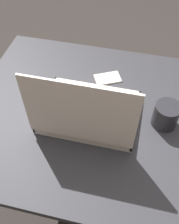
{
  "coord_description": "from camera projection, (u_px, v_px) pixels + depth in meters",
  "views": [
    {
      "loc": [
        -0.09,
        0.65,
        1.54
      ],
      "look_at": [
        0.06,
        0.01,
        0.73
      ],
      "focal_mm": 42.0,
      "sensor_mm": 36.0,
      "label": 1
    }
  ],
  "objects": [
    {
      "name": "coffee_mug",
      "position": [
        166.0,
        115.0,
        0.98
      ],
      "size": [
        0.1,
        0.1,
        0.1
      ],
      "color": "#232328",
      "rests_on": "dining_table"
    },
    {
      "name": "dining_table",
      "position": [
        103.0,
        129.0,
        1.13
      ],
      "size": [
        1.11,
        0.85,
        0.72
      ],
      "color": "#2D2D33",
      "rests_on": "ground_plane"
    },
    {
      "name": "paper_napkin",
      "position": [
        108.0,
        78.0,
        1.18
      ],
      "size": [
        0.13,
        0.11,
        0.01
      ],
      "color": "silver",
      "rests_on": "dining_table"
    },
    {
      "name": "ground_plane",
      "position": [
        99.0,
        187.0,
        1.6
      ],
      "size": [
        8.0,
        8.0,
        0.0
      ],
      "primitive_type": "plane",
      "color": "#2D2826"
    },
    {
      "name": "donut_box",
      "position": [
        89.0,
        113.0,
        0.99
      ],
      "size": [
        0.37,
        0.28,
        0.31
      ],
      "color": "white",
      "rests_on": "dining_table"
    }
  ]
}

